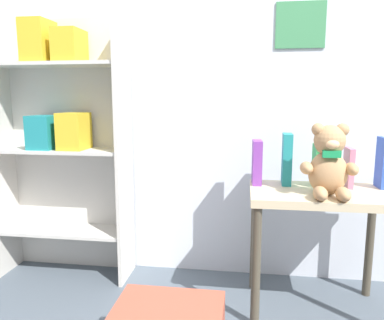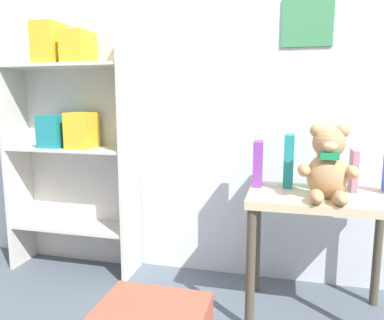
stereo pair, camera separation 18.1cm
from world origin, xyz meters
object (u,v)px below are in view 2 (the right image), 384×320
object	(u,v)px
teddy_bear	(328,166)
book_standing_purple	(258,163)
book_standing_teal	(289,161)
book_standing_green	(320,167)
display_table	(320,215)
book_standing_pink	(354,170)
bookshelf_side	(73,130)

from	to	relation	value
teddy_bear	book_standing_purple	bearing A→B (deg)	147.66
book_standing_teal	teddy_bear	bearing A→B (deg)	-50.41
book_standing_teal	book_standing_green	size ratio (longest dim) A/B	1.26
book_standing_purple	book_standing_green	bearing A→B (deg)	0.98
teddy_bear	book_standing_purple	size ratio (longest dim) A/B	1.46
display_table	book_standing_teal	distance (m)	0.29
teddy_bear	book_standing_green	size ratio (longest dim) A/B	1.59
display_table	teddy_bear	world-z (taller)	teddy_bear
book_standing_purple	book_standing_green	distance (m)	0.29
book_standing_green	teddy_bear	bearing A→B (deg)	-84.95
display_table	book_standing_green	distance (m)	0.23
book_standing_teal	display_table	bearing A→B (deg)	-37.34
display_table	book_standing_pink	xyz separation A→B (m)	(0.14, 0.11, 0.19)
bookshelf_side	display_table	bearing A→B (deg)	-9.38
book_standing_purple	book_standing_pink	xyz separation A→B (m)	(0.43, 0.00, -0.01)
book_standing_pink	bookshelf_side	bearing A→B (deg)	177.15
teddy_bear	book_standing_pink	world-z (taller)	teddy_bear
teddy_bear	book_standing_green	xyz separation A→B (m)	(-0.01, 0.20, -0.04)
book_standing_teal	book_standing_green	bearing A→B (deg)	3.40
teddy_bear	book_standing_pink	distance (m)	0.24
display_table	bookshelf_side	bearing A→B (deg)	170.62
display_table	teddy_bear	bearing A→B (deg)	-82.61
bookshelf_side	teddy_bear	bearing A→B (deg)	-12.68
bookshelf_side	teddy_bear	xyz separation A→B (m)	(1.35, -0.30, -0.09)
display_table	book_standing_teal	bearing A→B (deg)	140.55
bookshelf_side	book_standing_purple	xyz separation A→B (m)	(1.06, -0.12, -0.13)
book_standing_purple	book_standing_green	world-z (taller)	book_standing_purple
book_standing_green	book_standing_pink	distance (m)	0.14
book_standing_teal	book_standing_pink	world-z (taller)	book_standing_teal
book_standing_pink	book_standing_purple	bearing A→B (deg)	-177.92
book_standing_purple	book_standing_teal	bearing A→B (deg)	2.84
bookshelf_side	book_standing_green	size ratio (longest dim) A/B	7.25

